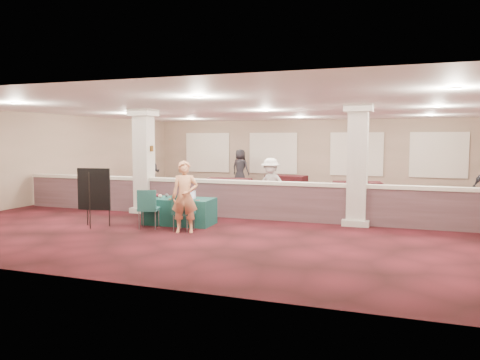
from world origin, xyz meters
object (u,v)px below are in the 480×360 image
(far_table_front_center, at_px, (330,200))
(conf_chair_main, at_px, (182,210))
(conf_chair_side, at_px, (148,206))
(attendee_b, at_px, (271,185))
(attendee_a, at_px, (151,172))
(woman, at_px, (185,197))
(attendee_d, at_px, (240,168))
(far_table_back_right, at_px, (357,191))
(near_table, at_px, (180,211))
(far_table_back_left, at_px, (228,187))
(far_table_front_right, at_px, (360,203))
(easel_board, at_px, (94,190))
(far_table_back_center, at_px, (286,183))
(far_table_front_left, at_px, (100,191))

(far_table_front_center, bearing_deg, conf_chair_main, -125.81)
(conf_chair_side, height_order, attendee_b, attendee_b)
(conf_chair_main, relative_size, attendee_a, 0.56)
(conf_chair_side, xyz_separation_m, woman, (1.11, -0.11, 0.29))
(attendee_b, distance_m, attendee_d, 7.84)
(attendee_d, bearing_deg, far_table_back_right, 161.60)
(near_table, height_order, attendee_a, attendee_a)
(far_table_back_left, relative_size, attendee_a, 1.09)
(conf_chair_side, xyz_separation_m, far_table_front_right, (4.88, 4.14, -0.25))
(far_table_back_right, bearing_deg, near_table, -121.56)
(easel_board, bearing_deg, woman, -3.90)
(far_table_front_right, bearing_deg, far_table_front_center, 180.00)
(far_table_front_center, xyz_separation_m, attendee_d, (-5.36, 6.70, 0.51))
(woman, xyz_separation_m, far_table_back_center, (0.11, 9.65, -0.53))
(near_table, height_order, far_table_front_right, near_table)
(conf_chair_side, distance_m, far_table_front_right, 6.41)
(conf_chair_main, relative_size, far_table_front_center, 0.47)
(far_table_front_left, distance_m, far_table_back_left, 4.94)
(far_table_back_left, bearing_deg, far_table_front_center, -32.80)
(far_table_front_center, height_order, far_table_back_center, far_table_front_center)
(far_table_front_left, xyz_separation_m, far_table_back_center, (5.75, 5.39, -0.03))
(conf_chair_side, height_order, attendee_a, attendee_a)
(far_table_front_right, bearing_deg, attendee_d, 133.12)
(far_table_front_center, height_order, far_table_back_right, far_table_front_center)
(far_table_front_right, xyz_separation_m, far_table_back_center, (-3.66, 5.39, 0.01))
(conf_chair_main, distance_m, attendee_a, 9.59)
(far_table_front_center, bearing_deg, attendee_b, -170.64)
(woman, height_order, far_table_back_right, woman)
(conf_chair_side, bearing_deg, attendee_b, 43.01)
(far_table_front_left, bearing_deg, far_table_back_right, 19.65)
(woman, distance_m, far_table_front_center, 5.15)
(far_table_front_left, bearing_deg, attendee_a, 90.00)
(easel_board, relative_size, far_table_back_right, 0.88)
(conf_chair_side, bearing_deg, far_table_back_center, 64.95)
(conf_chair_main, relative_size, far_table_front_left, 0.49)
(far_table_front_right, bearing_deg, woman, -131.57)
(near_table, relative_size, far_table_back_right, 1.04)
(near_table, distance_m, far_table_front_center, 4.81)
(easel_board, distance_m, far_table_back_center, 10.19)
(far_table_back_center, bearing_deg, conf_chair_side, -97.29)
(far_table_back_left, bearing_deg, attendee_b, -50.05)
(conf_chair_side, xyz_separation_m, attendee_b, (2.15, 3.84, 0.25))
(far_table_back_center, height_order, far_table_back_right, far_table_back_right)
(far_table_back_center, bearing_deg, far_table_back_right, -33.81)
(woman, height_order, attendee_b, woman)
(easel_board, relative_size, attendee_d, 0.85)
(woman, bearing_deg, near_table, 104.58)
(easel_board, xyz_separation_m, woman, (2.53, 0.17, -0.10))
(near_table, relative_size, conf_chair_main, 2.01)
(near_table, relative_size, attendee_d, 1.02)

